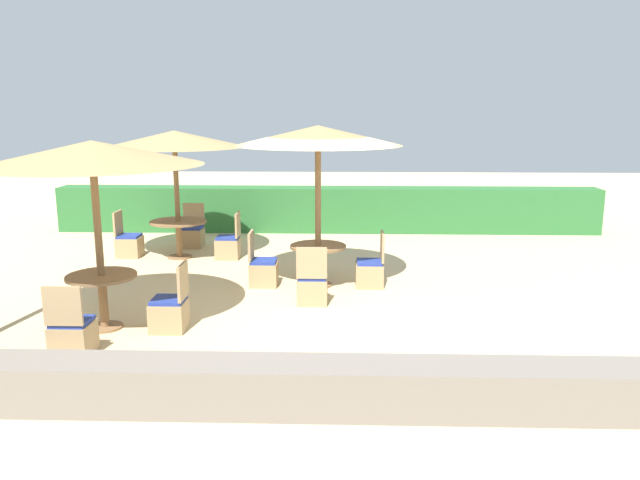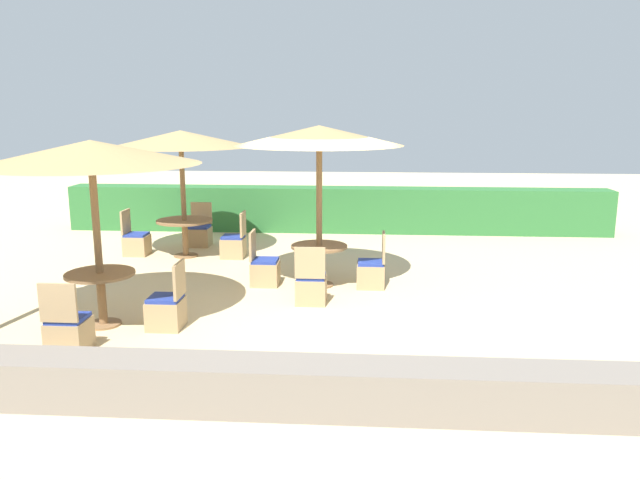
{
  "view_description": "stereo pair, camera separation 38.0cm",
  "coord_description": "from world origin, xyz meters",
  "px_view_note": "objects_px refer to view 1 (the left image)",
  "views": [
    {
      "loc": [
        0.31,
        -9.09,
        2.97
      ],
      "look_at": [
        0.0,
        0.6,
        0.9
      ],
      "focal_mm": 35.0,
      "sensor_mm": 36.0,
      "label": 1
    },
    {
      "loc": [
        0.69,
        -9.07,
        2.97
      ],
      "look_at": [
        0.0,
        0.6,
        0.9
      ],
      "focal_mm": 35.0,
      "sensor_mm": 36.0,
      "label": 2
    }
  ],
  "objects_px": {
    "parasol_center": "(318,136)",
    "patio_chair_center_south": "(312,287)",
    "patio_chair_back_left_east": "(229,245)",
    "patio_chair_back_left_west": "(129,244)",
    "parasol_front_left": "(92,154)",
    "patio_chair_center_west": "(263,270)",
    "patio_chair_center_east": "(370,271)",
    "patio_chair_front_left_east": "(170,311)",
    "patio_chair_front_left_south": "(72,335)",
    "round_table_center": "(318,255)",
    "round_table_back_left": "(178,228)",
    "patio_chair_back_left_north": "(193,235)",
    "round_table_front_left": "(102,288)",
    "parasol_back_left": "(174,139)"
  },
  "relations": [
    {
      "from": "parasol_center",
      "to": "patio_chair_center_south",
      "type": "relative_size",
      "value": 2.96
    },
    {
      "from": "parasol_center",
      "to": "patio_chair_back_left_east",
      "type": "bearing_deg",
      "value": 134.34
    },
    {
      "from": "patio_chair_back_left_west",
      "to": "parasol_front_left",
      "type": "distance_m",
      "value": 4.78
    },
    {
      "from": "patio_chair_center_west",
      "to": "patio_chair_center_east",
      "type": "distance_m",
      "value": 1.82
    },
    {
      "from": "patio_chair_back_left_east",
      "to": "patio_chair_front_left_east",
      "type": "height_order",
      "value": "same"
    },
    {
      "from": "parasol_center",
      "to": "patio_chair_back_left_west",
      "type": "relative_size",
      "value": 2.96
    },
    {
      "from": "patio_chair_front_left_south",
      "to": "patio_chair_center_east",
      "type": "bearing_deg",
      "value": 39.52
    },
    {
      "from": "parasol_front_left",
      "to": "patio_chair_front_left_east",
      "type": "distance_m",
      "value": 2.31
    },
    {
      "from": "round_table_center",
      "to": "patio_chair_center_east",
      "type": "relative_size",
      "value": 1.02
    },
    {
      "from": "patio_chair_center_west",
      "to": "patio_chair_back_left_east",
      "type": "height_order",
      "value": "same"
    },
    {
      "from": "round_table_back_left",
      "to": "patio_chair_front_left_south",
      "type": "xyz_separation_m",
      "value": [
        -0.02,
        -5.05,
        -0.34
      ]
    },
    {
      "from": "patio_chair_center_south",
      "to": "patio_chair_back_left_north",
      "type": "relative_size",
      "value": 1.0
    },
    {
      "from": "patio_chair_back_left_east",
      "to": "round_table_back_left",
      "type": "bearing_deg",
      "value": 88.47
    },
    {
      "from": "patio_chair_center_west",
      "to": "patio_chair_back_left_north",
      "type": "xyz_separation_m",
      "value": [
        -1.89,
        2.94,
        0.0
      ]
    },
    {
      "from": "patio_chair_front_left_south",
      "to": "patio_chair_back_left_west",
      "type": "bearing_deg",
      "value": 101.33
    },
    {
      "from": "patio_chair_front_left_south",
      "to": "round_table_front_left",
      "type": "bearing_deg",
      "value": 88.37
    },
    {
      "from": "patio_chair_center_south",
      "to": "parasol_back_left",
      "type": "distance_m",
      "value": 4.55
    },
    {
      "from": "patio_chair_center_east",
      "to": "patio_chair_back_left_west",
      "type": "height_order",
      "value": "same"
    },
    {
      "from": "parasol_center",
      "to": "round_table_front_left",
      "type": "height_order",
      "value": "parasol_center"
    },
    {
      "from": "patio_chair_center_east",
      "to": "patio_chair_back_left_north",
      "type": "distance_m",
      "value": 4.74
    },
    {
      "from": "patio_chair_center_east",
      "to": "parasol_front_left",
      "type": "relative_size",
      "value": 0.32
    },
    {
      "from": "patio_chair_center_south",
      "to": "parasol_front_left",
      "type": "xyz_separation_m",
      "value": [
        -2.8,
        -1.19,
        2.12
      ]
    },
    {
      "from": "patio_chair_back_left_north",
      "to": "parasol_front_left",
      "type": "height_order",
      "value": "parasol_front_left"
    },
    {
      "from": "patio_chair_center_east",
      "to": "round_table_front_left",
      "type": "height_order",
      "value": "patio_chair_center_east"
    },
    {
      "from": "patio_chair_center_west",
      "to": "parasol_center",
      "type": "bearing_deg",
      "value": 90.91
    },
    {
      "from": "patio_chair_center_west",
      "to": "round_table_back_left",
      "type": "relative_size",
      "value": 0.83
    },
    {
      "from": "patio_chair_center_east",
      "to": "parasol_front_left",
      "type": "height_order",
      "value": "parasol_front_left"
    },
    {
      "from": "patio_chair_center_east",
      "to": "parasol_back_left",
      "type": "bearing_deg",
      "value": 62.51
    },
    {
      "from": "patio_chair_center_east",
      "to": "patio_chair_back_left_west",
      "type": "xyz_separation_m",
      "value": [
        -4.79,
        2.0,
        0.0
      ]
    },
    {
      "from": "parasol_center",
      "to": "parasol_front_left",
      "type": "bearing_deg",
      "value": -142.75
    },
    {
      "from": "patio_chair_center_south",
      "to": "patio_chair_back_left_east",
      "type": "xyz_separation_m",
      "value": [
        -1.8,
        2.88,
        0.0
      ]
    },
    {
      "from": "parasol_back_left",
      "to": "round_table_front_left",
      "type": "bearing_deg",
      "value": -89.94
    },
    {
      "from": "patio_chair_back_left_north",
      "to": "patio_chair_back_left_west",
      "type": "xyz_separation_m",
      "value": [
        -1.08,
        -0.94,
        0.0
      ]
    },
    {
      "from": "parasol_front_left",
      "to": "patio_chair_front_left_east",
      "type": "relative_size",
      "value": 3.1
    },
    {
      "from": "parasol_back_left",
      "to": "patio_chair_back_left_west",
      "type": "bearing_deg",
      "value": 176.94
    },
    {
      "from": "round_table_center",
      "to": "round_table_back_left",
      "type": "height_order",
      "value": "round_table_back_left"
    },
    {
      "from": "round_table_center",
      "to": "patio_chair_back_left_east",
      "type": "distance_m",
      "value": 2.67
    },
    {
      "from": "parasol_front_left",
      "to": "parasol_back_left",
      "type": "bearing_deg",
      "value": 90.06
    },
    {
      "from": "patio_chair_back_left_north",
      "to": "patio_chair_back_left_west",
      "type": "relative_size",
      "value": 1.0
    },
    {
      "from": "patio_chair_back_left_east",
      "to": "patio_chair_back_left_north",
      "type": "bearing_deg",
      "value": 43.32
    },
    {
      "from": "patio_chair_center_west",
      "to": "round_table_back_left",
      "type": "bearing_deg",
      "value": -135.27
    },
    {
      "from": "round_table_back_left",
      "to": "patio_chair_back_left_west",
      "type": "xyz_separation_m",
      "value": [
        -1.05,
        0.06,
        -0.34
      ]
    },
    {
      "from": "patio_chair_back_left_east",
      "to": "parasol_front_left",
      "type": "height_order",
      "value": "parasol_front_left"
    },
    {
      "from": "round_table_center",
      "to": "patio_chair_front_left_east",
      "type": "height_order",
      "value": "patio_chair_front_left_east"
    },
    {
      "from": "parasol_center",
      "to": "patio_chair_front_left_east",
      "type": "bearing_deg",
      "value": -131.03
    },
    {
      "from": "patio_chair_center_west",
      "to": "patio_chair_front_left_south",
      "type": "xyz_separation_m",
      "value": [
        -1.94,
        -3.12,
        0.0
      ]
    },
    {
      "from": "patio_chair_center_west",
      "to": "patio_chair_back_left_west",
      "type": "height_order",
      "value": "same"
    },
    {
      "from": "parasol_front_left",
      "to": "patio_chair_front_left_south",
      "type": "height_order",
      "value": "parasol_front_left"
    },
    {
      "from": "patio_chair_front_left_south",
      "to": "patio_chair_front_left_east",
      "type": "distance_m",
      "value": 1.32
    },
    {
      "from": "patio_chair_center_east",
      "to": "patio_chair_back_left_east",
      "type": "height_order",
      "value": "same"
    }
  ]
}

